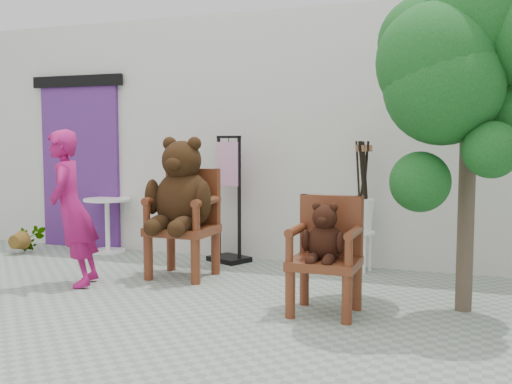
% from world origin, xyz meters
% --- Properties ---
extents(ground_plane, '(60.00, 60.00, 0.00)m').
position_xyz_m(ground_plane, '(0.00, 0.00, 0.00)').
color(ground_plane, gray).
rests_on(ground_plane, ground).
extents(back_wall, '(9.00, 1.00, 3.00)m').
position_xyz_m(back_wall, '(0.00, 3.10, 1.50)').
color(back_wall, silver).
rests_on(back_wall, ground).
extents(doorway, '(1.40, 0.11, 2.33)m').
position_xyz_m(doorway, '(-3.00, 2.58, 1.16)').
color(doorway, '#522570').
rests_on(doorway, ground).
extents(chair_big, '(0.74, 0.79, 1.50)m').
position_xyz_m(chair_big, '(-0.86, 1.43, 0.84)').
color(chair_big, '#512311').
rests_on(chair_big, ground).
extents(chair_small, '(0.57, 0.52, 0.99)m').
position_xyz_m(chair_small, '(0.90, 0.66, 0.58)').
color(chair_small, '#512311').
rests_on(chair_small, ground).
extents(person, '(0.57, 0.67, 1.56)m').
position_xyz_m(person, '(-1.72, 0.70, 0.78)').
color(person, '#9F135B').
rests_on(person, ground).
extents(cafe_table, '(0.60, 0.60, 0.70)m').
position_xyz_m(cafe_table, '(-2.44, 2.35, 0.44)').
color(cafe_table, white).
rests_on(cafe_table, ground).
extents(display_stand, '(0.55, 0.50, 1.51)m').
position_xyz_m(display_stand, '(-0.71, 2.35, 0.58)').
color(display_stand, black).
rests_on(display_stand, ground).
extents(stool_bucket, '(0.32, 0.32, 1.45)m').
position_xyz_m(stool_bucket, '(0.88, 2.35, 0.64)').
color(stool_bucket, white).
rests_on(stool_bucket, ground).
extents(tree, '(1.69, 1.65, 2.86)m').
position_xyz_m(tree, '(1.92, 0.93, 2.05)').
color(tree, '#413327').
rests_on(tree, ground).
extents(potted_plant, '(0.39, 0.34, 0.42)m').
position_xyz_m(potted_plant, '(-3.40, 1.93, 0.21)').
color(potted_plant, '#0F3816').
rests_on(potted_plant, ground).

